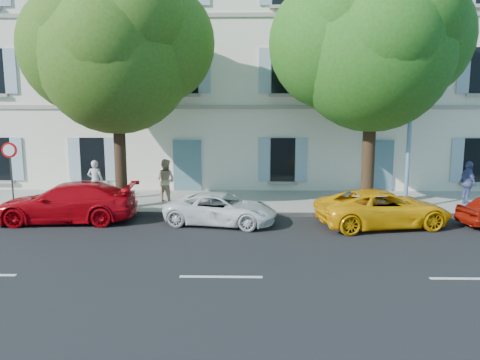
{
  "coord_description": "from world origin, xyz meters",
  "views": [
    {
      "loc": [
        0.68,
        -14.74,
        4.12
      ],
      "look_at": [
        0.33,
        2.0,
        1.4
      ],
      "focal_mm": 35.0,
      "sensor_mm": 36.0,
      "label": 1
    }
  ],
  "objects_px": {
    "pedestrian_c": "(468,183)",
    "car_white_coupe": "(221,209)",
    "tree_right": "(373,52)",
    "pedestrian_b": "(165,180)",
    "road_sign": "(10,161)",
    "pedestrian_a": "(95,181)",
    "car_yellow_supercar": "(383,208)",
    "street_lamp": "(413,92)",
    "car_red_coupe": "(68,202)",
    "tree_left": "(116,57)"
  },
  "relations": [
    {
      "from": "pedestrian_c",
      "to": "car_white_coupe",
      "type": "bearing_deg",
      "value": 100.66
    },
    {
      "from": "tree_right",
      "to": "pedestrian_b",
      "type": "distance_m",
      "value": 9.52
    },
    {
      "from": "road_sign",
      "to": "pedestrian_a",
      "type": "xyz_separation_m",
      "value": [
        2.77,
        1.34,
        -0.98
      ]
    },
    {
      "from": "car_yellow_supercar",
      "to": "pedestrian_a",
      "type": "xyz_separation_m",
      "value": [
        -10.87,
        3.18,
        0.38
      ]
    },
    {
      "from": "street_lamp",
      "to": "car_red_coupe",
      "type": "bearing_deg",
      "value": -173.54
    },
    {
      "from": "street_lamp",
      "to": "car_yellow_supercar",
      "type": "bearing_deg",
      "value": -127.85
    },
    {
      "from": "pedestrian_a",
      "to": "pedestrian_b",
      "type": "height_order",
      "value": "pedestrian_b"
    },
    {
      "from": "car_yellow_supercar",
      "to": "tree_left",
      "type": "bearing_deg",
      "value": 67.26
    },
    {
      "from": "car_red_coupe",
      "to": "street_lamp",
      "type": "relative_size",
      "value": 0.62
    },
    {
      "from": "car_white_coupe",
      "to": "tree_right",
      "type": "relative_size",
      "value": 0.42
    },
    {
      "from": "car_yellow_supercar",
      "to": "tree_right",
      "type": "bearing_deg",
      "value": -11.53
    },
    {
      "from": "tree_left",
      "to": "pedestrian_b",
      "type": "xyz_separation_m",
      "value": [
        1.46,
        1.35,
        -4.82
      ]
    },
    {
      "from": "car_yellow_supercar",
      "to": "pedestrian_c",
      "type": "relative_size",
      "value": 2.57
    },
    {
      "from": "car_white_coupe",
      "to": "pedestrian_a",
      "type": "distance_m",
      "value": 6.15
    },
    {
      "from": "pedestrian_a",
      "to": "car_yellow_supercar",
      "type": "bearing_deg",
      "value": 161.46
    },
    {
      "from": "street_lamp",
      "to": "pedestrian_a",
      "type": "xyz_separation_m",
      "value": [
        -12.28,
        1.38,
        -3.55
      ]
    },
    {
      "from": "car_red_coupe",
      "to": "tree_left",
      "type": "height_order",
      "value": "tree_left"
    },
    {
      "from": "tree_left",
      "to": "pedestrian_c",
      "type": "xyz_separation_m",
      "value": [
        13.62,
        0.91,
        -4.82
      ]
    },
    {
      "from": "car_yellow_supercar",
      "to": "tree_right",
      "type": "height_order",
      "value": "tree_right"
    },
    {
      "from": "car_white_coupe",
      "to": "pedestrian_c",
      "type": "height_order",
      "value": "pedestrian_c"
    },
    {
      "from": "street_lamp",
      "to": "pedestrian_c",
      "type": "xyz_separation_m",
      "value": [
        2.75,
        1.09,
        -3.53
      ]
    },
    {
      "from": "tree_right",
      "to": "pedestrian_a",
      "type": "relative_size",
      "value": 5.35
    },
    {
      "from": "street_lamp",
      "to": "pedestrian_a",
      "type": "bearing_deg",
      "value": 173.6
    },
    {
      "from": "tree_right",
      "to": "car_yellow_supercar",
      "type": "bearing_deg",
      "value": -90.63
    },
    {
      "from": "street_lamp",
      "to": "pedestrian_b",
      "type": "height_order",
      "value": "street_lamp"
    },
    {
      "from": "tree_right",
      "to": "pedestrian_c",
      "type": "xyz_separation_m",
      "value": [
        4.12,
        0.53,
        -5.01
      ]
    },
    {
      "from": "tree_right",
      "to": "pedestrian_b",
      "type": "height_order",
      "value": "tree_right"
    },
    {
      "from": "tree_left",
      "to": "pedestrian_c",
      "type": "bearing_deg",
      "value": 3.83
    },
    {
      "from": "car_white_coupe",
      "to": "pedestrian_b",
      "type": "bearing_deg",
      "value": 49.56
    },
    {
      "from": "tree_right",
      "to": "pedestrian_a",
      "type": "bearing_deg",
      "value": 175.74
    },
    {
      "from": "car_red_coupe",
      "to": "pedestrian_b",
      "type": "height_order",
      "value": "pedestrian_b"
    },
    {
      "from": "road_sign",
      "to": "pedestrian_c",
      "type": "bearing_deg",
      "value": 3.38
    },
    {
      "from": "road_sign",
      "to": "car_red_coupe",
      "type": "bearing_deg",
      "value": -28.26
    },
    {
      "from": "car_red_coupe",
      "to": "tree_right",
      "type": "xyz_separation_m",
      "value": [
        10.99,
        1.96,
        5.34
      ]
    },
    {
      "from": "tree_left",
      "to": "road_sign",
      "type": "height_order",
      "value": "tree_left"
    },
    {
      "from": "car_red_coupe",
      "to": "car_yellow_supercar",
      "type": "relative_size",
      "value": 1.07
    },
    {
      "from": "pedestrian_c",
      "to": "road_sign",
      "type": "bearing_deg",
      "value": 88.35
    },
    {
      "from": "road_sign",
      "to": "pedestrian_b",
      "type": "xyz_separation_m",
      "value": [
        5.63,
        1.48,
        -0.96
      ]
    },
    {
      "from": "street_lamp",
      "to": "pedestrian_c",
      "type": "distance_m",
      "value": 4.6
    },
    {
      "from": "car_yellow_supercar",
      "to": "road_sign",
      "type": "xyz_separation_m",
      "value": [
        -13.64,
        1.85,
        1.36
      ]
    },
    {
      "from": "pedestrian_a",
      "to": "pedestrian_b",
      "type": "bearing_deg",
      "value": -179.27
    },
    {
      "from": "car_white_coupe",
      "to": "tree_right",
      "type": "height_order",
      "value": "tree_right"
    },
    {
      "from": "tree_right",
      "to": "pedestrian_c",
      "type": "relative_size",
      "value": 5.24
    },
    {
      "from": "pedestrian_a",
      "to": "pedestrian_c",
      "type": "distance_m",
      "value": 15.02
    },
    {
      "from": "car_red_coupe",
      "to": "pedestrian_b",
      "type": "bearing_deg",
      "value": 131.96
    },
    {
      "from": "car_yellow_supercar",
      "to": "pedestrian_a",
      "type": "relative_size",
      "value": 2.62
    },
    {
      "from": "street_lamp",
      "to": "tree_right",
      "type": "bearing_deg",
      "value": 157.73
    },
    {
      "from": "road_sign",
      "to": "pedestrian_b",
      "type": "bearing_deg",
      "value": 14.74
    },
    {
      "from": "pedestrian_a",
      "to": "street_lamp",
      "type": "bearing_deg",
      "value": 171.38
    },
    {
      "from": "street_lamp",
      "to": "pedestrian_c",
      "type": "relative_size",
      "value": 4.44
    }
  ]
}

